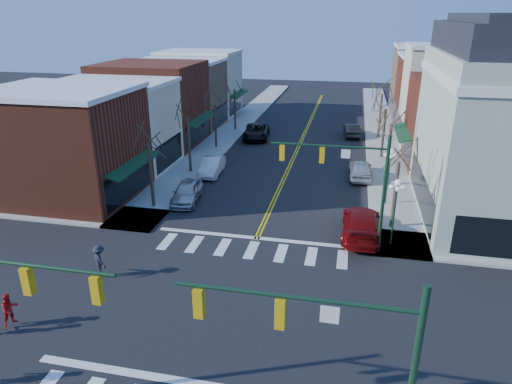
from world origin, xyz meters
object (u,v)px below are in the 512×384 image
Objects in this scene: car_right_far at (352,130)px; pedestrian_red_b at (10,309)px; lamppost_corner at (395,201)px; car_right_mid at (361,169)px; car_left_near at (187,192)px; car_left_far at (256,132)px; car_left_mid at (212,166)px; lamppost_midblock at (389,167)px; pedestrian_dark_b at (100,260)px; car_right_near at (361,224)px.

pedestrian_red_b is (-14.47, -37.99, 0.21)m from car_right_far.
lamppost_corner is 0.93× the size of car_right_mid.
car_left_near is at bearing 164.35° from lamppost_corner.
car_right_mid is at bearing -50.18° from car_left_far.
car_right_mid is at bearing 4.11° from car_left_mid.
lamppost_midblock is 2.74× the size of pedestrian_red_b.
lamppost_midblock is at bearing -57.76° from car_left_far.
pedestrian_dark_b is (-15.50, -13.35, -1.95)m from lamppost_midblock.
lamppost_midblock is 0.74× the size of car_right_near.
car_right_mid is (-1.80, 12.14, -2.16)m from lamppost_corner.
lamppost_midblock reaches higher than car_left_mid.
lamppost_corner is 0.74× the size of car_right_near.
car_left_mid is 22.20m from pedestrian_red_b.
pedestrian_dark_b is (-0.90, -17.34, 0.28)m from car_left_mid.
car_right_near is at bearing -114.18° from pedestrian_dark_b.
pedestrian_red_b reaches higher than car_right_mid.
car_right_far is (-2.78, 19.94, -2.23)m from lamppost_midblock.
car_right_near is 19.92m from pedestrian_red_b.
pedestrian_red_b is (-17.25, -18.05, -2.02)m from lamppost_midblock.
pedestrian_red_b reaches higher than car_left_far.
lamppost_midblock is 25.05m from pedestrian_red_b.
car_right_far is at bearing 50.22° from car_left_mid.
car_right_far is 2.56× the size of pedestrian_dark_b.
lamppost_midblock is at bearing 91.20° from car_right_far.
car_left_far is 11.01m from car_right_far.
pedestrian_red_b is (-2.65, -22.04, 0.20)m from car_left_mid.
pedestrian_dark_b reaches higher than car_right_mid.
car_left_far is 1.31× the size of car_right_far.
car_right_near is 3.68× the size of pedestrian_red_b.
car_right_mid reaches higher than car_right_far.
pedestrian_dark_b is at bearing -96.20° from car_left_mid.
lamppost_corner reaches higher than car_left_mid.
car_left_mid is (-14.60, 10.49, -2.23)m from lamppost_corner.
lamppost_corner is 0.75× the size of car_left_far.
car_left_mid is (0.00, 6.40, -0.03)m from car_left_near.
car_right_near is 3.38× the size of pedestrian_dark_b.
car_right_near is at bearing 88.15° from car_right_mid.
pedestrian_dark_b is at bearing 62.36° from car_right_far.
pedestrian_dark_b reaches higher than car_right_far.
car_right_near is 15.80m from pedestrian_dark_b.
car_right_near is (12.80, -3.06, 0.08)m from car_left_near.
pedestrian_red_b is (-17.25, -11.55, -2.02)m from lamppost_corner.
car_right_mid is (-1.80, 5.64, -2.16)m from lamppost_midblock.
car_left_mid is at bearing 83.52° from car_left_near.
lamppost_corner reaches higher than car_left_far.
car_left_near is at bearing -58.77° from pedestrian_dark_b.
car_left_far is at bearing 128.53° from lamppost_midblock.
lamppost_corner is 12.46m from car_right_mid.
car_right_near is at bearing -68.88° from car_left_far.
pedestrian_dark_b is at bearing 4.16° from pedestrian_red_b.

